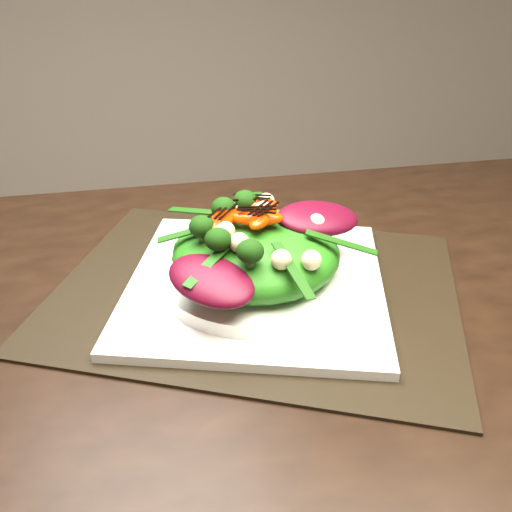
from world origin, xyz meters
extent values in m
cube|color=black|center=(0.00, 0.00, 0.73)|extent=(1.60, 0.90, 0.75)
cube|color=black|center=(-0.12, 0.11, 0.75)|extent=(0.56, 0.50, 0.00)
cube|color=white|center=(-0.12, 0.11, 0.76)|extent=(0.36, 0.36, 0.01)
cylinder|color=white|center=(-0.12, 0.11, 0.77)|extent=(0.28, 0.28, 0.02)
ellipsoid|color=#2B7215|center=(-0.12, 0.11, 0.80)|extent=(0.21, 0.21, 0.06)
ellipsoid|color=#410716|center=(-0.04, 0.12, 0.83)|extent=(0.10, 0.07, 0.02)
ellipsoid|color=#FF2F04|center=(-0.12, 0.14, 0.84)|extent=(0.06, 0.04, 0.02)
sphere|color=black|center=(-0.16, 0.14, 0.85)|extent=(0.05, 0.05, 0.04)
sphere|color=#CAB58F|center=(-0.09, 0.07, 0.84)|extent=(0.03, 0.03, 0.02)
cube|color=black|center=(-0.12, 0.14, 0.85)|extent=(0.05, 0.02, 0.00)
camera|label=1|loc=(-0.22, -0.42, 1.11)|focal=38.00mm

